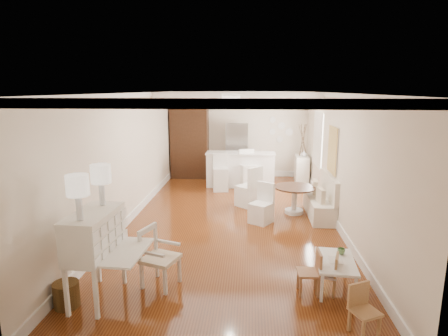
# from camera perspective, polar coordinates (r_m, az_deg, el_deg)

# --- Properties ---
(room) EXTENTS (9.00, 9.04, 2.82)m
(room) POSITION_cam_1_polar(r_m,az_deg,el_deg) (8.27, 1.62, 5.70)
(room) COLOR brown
(room) RESTS_ON ground
(secretary_bureau) EXTENTS (1.05, 1.07, 1.28)m
(secretary_bureau) POSITION_cam_1_polar(r_m,az_deg,el_deg) (5.55, -18.97, -12.59)
(secretary_bureau) COLOR white
(secretary_bureau) RESTS_ON ground
(gustavian_armchair) EXTENTS (0.66, 0.66, 0.89)m
(gustavian_armchair) POSITION_cam_1_polar(r_m,az_deg,el_deg) (5.75, -9.68, -13.28)
(gustavian_armchair) COLOR silver
(gustavian_armchair) RESTS_ON ground
(wicker_basket) EXTENTS (0.42, 0.42, 0.34)m
(wicker_basket) POSITION_cam_1_polar(r_m,az_deg,el_deg) (5.72, -22.90, -17.34)
(wicker_basket) COLOR brown
(wicker_basket) RESTS_ON ground
(kids_table) EXTENTS (0.61, 0.93, 0.44)m
(kids_table) POSITION_cam_1_polar(r_m,az_deg,el_deg) (5.92, 16.55, -15.26)
(kids_table) COLOR white
(kids_table) RESTS_ON ground
(kids_chair_a) EXTENTS (0.32, 0.32, 0.66)m
(kids_chair_a) POSITION_cam_1_polar(r_m,az_deg,el_deg) (5.66, 12.77, -15.20)
(kids_chair_a) COLOR #A16F49
(kids_chair_a) RESTS_ON ground
(kids_chair_b) EXTENTS (0.37, 0.37, 0.61)m
(kids_chair_b) POSITION_cam_1_polar(r_m,az_deg,el_deg) (5.74, 15.38, -15.16)
(kids_chair_b) COLOR #A27749
(kids_chair_b) RESTS_ON ground
(kids_chair_c) EXTENTS (0.40, 0.40, 0.62)m
(kids_chair_c) POSITION_cam_1_polar(r_m,az_deg,el_deg) (5.02, 20.70, -19.70)
(kids_chair_c) COLOR tan
(kids_chair_c) RESTS_ON ground
(banquette) EXTENTS (0.52, 1.60, 0.98)m
(banquette) POSITION_cam_1_polar(r_m,az_deg,el_deg) (8.86, 14.35, -4.08)
(banquette) COLOR silver
(banquette) RESTS_ON ground
(dining_table) EXTENTS (1.01, 1.01, 0.65)m
(dining_table) POSITION_cam_1_polar(r_m,az_deg,el_deg) (8.98, 10.67, -4.81)
(dining_table) COLOR #422415
(dining_table) RESTS_ON ground
(slip_chair_near) EXTENTS (0.59, 0.59, 0.88)m
(slip_chair_near) POSITION_cam_1_polar(r_m,az_deg,el_deg) (8.22, 5.69, -5.39)
(slip_chair_near) COLOR white
(slip_chair_near) RESTS_ON ground
(slip_chair_far) EXTENTS (0.70, 0.70, 1.03)m
(slip_chair_far) POSITION_cam_1_polar(r_m,az_deg,el_deg) (9.34, 3.75, -2.76)
(slip_chair_far) COLOR white
(slip_chair_far) RESTS_ON ground
(breakfast_counter) EXTENTS (2.05, 0.65, 1.03)m
(breakfast_counter) POSITION_cam_1_polar(r_m,az_deg,el_deg) (11.24, 2.51, -0.21)
(breakfast_counter) COLOR white
(breakfast_counter) RESTS_ON ground
(bar_stool_left) EXTENTS (0.48, 0.48, 1.06)m
(bar_stool_left) POSITION_cam_1_polar(r_m,az_deg,el_deg) (10.73, -0.53, -0.70)
(bar_stool_left) COLOR silver
(bar_stool_left) RESTS_ON ground
(bar_stool_right) EXTENTS (0.59, 0.59, 1.15)m
(bar_stool_right) POSITION_cam_1_polar(r_m,az_deg,el_deg) (10.94, 3.74, -0.23)
(bar_stool_right) COLOR white
(bar_stool_right) RESTS_ON ground
(pantry_cabinet) EXTENTS (1.20, 0.60, 2.30)m
(pantry_cabinet) POSITION_cam_1_polar(r_m,az_deg,el_deg) (12.35, -5.24, 3.85)
(pantry_cabinet) COLOR #381E11
(pantry_cabinet) RESTS_ON ground
(fridge) EXTENTS (0.75, 0.65, 1.80)m
(fridge) POSITION_cam_1_polar(r_m,az_deg,el_deg) (12.20, 3.61, 2.58)
(fridge) COLOR silver
(fridge) RESTS_ON ground
(sideboard) EXTENTS (0.42, 0.89, 0.84)m
(sideboard) POSITION_cam_1_polar(r_m,az_deg,el_deg) (11.95, 11.74, -0.19)
(sideboard) COLOR silver
(sideboard) RESTS_ON ground
(pencil_cup) EXTENTS (0.14, 0.14, 0.09)m
(pencil_cup) POSITION_cam_1_polar(r_m,az_deg,el_deg) (6.03, 17.42, -12.01)
(pencil_cup) COLOR #5E9255
(pencil_cup) RESTS_ON kids_table
(branch_vase) EXTENTS (0.22, 0.22, 0.18)m
(branch_vase) POSITION_cam_1_polar(r_m,az_deg,el_deg) (11.82, 12.05, 2.19)
(branch_vase) COLOR white
(branch_vase) RESTS_ON sideboard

